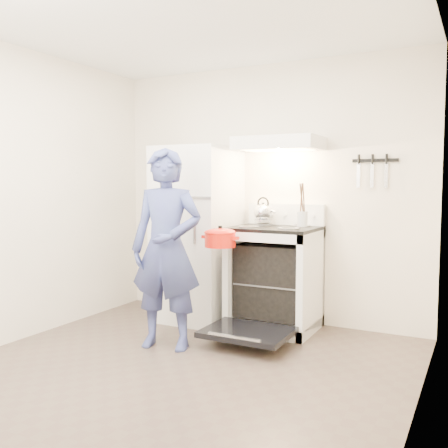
{
  "coord_description": "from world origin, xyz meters",
  "views": [
    {
      "loc": [
        1.92,
        -2.77,
        1.35
      ],
      "look_at": [
        -0.05,
        1.0,
        1.0
      ],
      "focal_mm": 40.0,
      "sensor_mm": 36.0,
      "label": 1
    }
  ],
  "objects_px": {
    "dutch_oven": "(220,240)",
    "stove_body": "(275,280)",
    "refrigerator": "(198,234)",
    "tea_kettle": "(263,211)",
    "person": "(166,249)"
  },
  "relations": [
    {
      "from": "dutch_oven",
      "to": "stove_body",
      "type": "bearing_deg",
      "value": 60.69
    },
    {
      "from": "refrigerator",
      "to": "stove_body",
      "type": "height_order",
      "value": "refrigerator"
    },
    {
      "from": "stove_body",
      "to": "tea_kettle",
      "type": "xyz_separation_m",
      "value": [
        -0.18,
        0.14,
        0.62
      ]
    },
    {
      "from": "stove_body",
      "to": "tea_kettle",
      "type": "height_order",
      "value": "tea_kettle"
    },
    {
      "from": "person",
      "to": "dutch_oven",
      "type": "bearing_deg",
      "value": 39.1
    },
    {
      "from": "refrigerator",
      "to": "dutch_oven",
      "type": "bearing_deg",
      "value": -43.86
    },
    {
      "from": "stove_body",
      "to": "person",
      "type": "xyz_separation_m",
      "value": [
        -0.59,
        -0.9,
        0.36
      ]
    },
    {
      "from": "tea_kettle",
      "to": "person",
      "type": "relative_size",
      "value": 0.16
    },
    {
      "from": "stove_body",
      "to": "dutch_oven",
      "type": "xyz_separation_m",
      "value": [
        -0.29,
        -0.52,
        0.41
      ]
    },
    {
      "from": "tea_kettle",
      "to": "dutch_oven",
      "type": "height_order",
      "value": "tea_kettle"
    },
    {
      "from": "tea_kettle",
      "to": "stove_body",
      "type": "bearing_deg",
      "value": -38.36
    },
    {
      "from": "stove_body",
      "to": "person",
      "type": "height_order",
      "value": "person"
    },
    {
      "from": "refrigerator",
      "to": "tea_kettle",
      "type": "height_order",
      "value": "refrigerator"
    },
    {
      "from": "refrigerator",
      "to": "person",
      "type": "distance_m",
      "value": 0.9
    },
    {
      "from": "refrigerator",
      "to": "person",
      "type": "height_order",
      "value": "refrigerator"
    }
  ]
}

